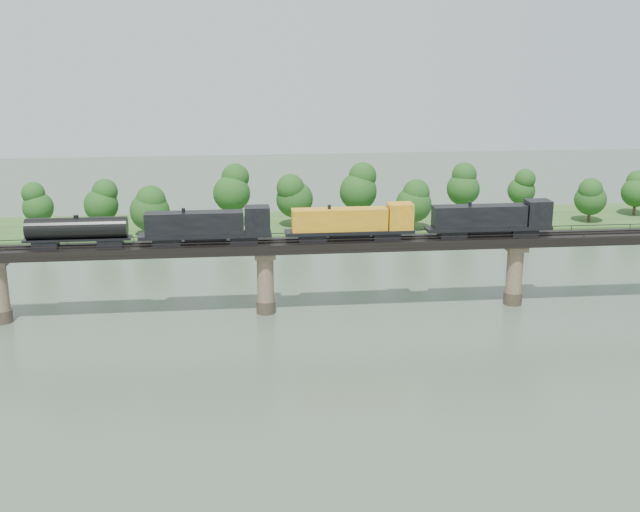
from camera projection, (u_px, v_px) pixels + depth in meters
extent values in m
plane|color=#3A4A3B|center=(277.00, 395.00, 97.27)|extent=(400.00, 400.00, 0.00)
cube|color=#2D5120|center=(255.00, 227.00, 178.45)|extent=(300.00, 24.00, 1.60)
cylinder|color=#473A2D|center=(2.00, 316.00, 121.60)|extent=(3.00, 3.00, 2.00)
cylinder|color=#473A2D|center=(266.00, 307.00, 125.73)|extent=(3.00, 3.00, 2.00)
cylinder|color=#836A55|center=(265.00, 279.00, 124.52)|extent=(2.60, 2.60, 9.00)
cube|color=#836A55|center=(265.00, 254.00, 123.44)|extent=(3.20, 3.20, 1.00)
cylinder|color=#473A2D|center=(513.00, 298.00, 129.86)|extent=(3.00, 3.00, 2.00)
cylinder|color=#836A55|center=(514.00, 271.00, 128.65)|extent=(2.60, 2.60, 9.00)
cube|color=#836A55|center=(516.00, 247.00, 127.57)|extent=(3.20, 3.20, 1.00)
cube|color=black|center=(265.00, 247.00, 123.10)|extent=(220.00, 5.00, 1.50)
cube|color=black|center=(265.00, 243.00, 122.16)|extent=(220.00, 0.12, 0.16)
cube|color=black|center=(264.00, 240.00, 123.60)|extent=(220.00, 0.12, 0.16)
cube|color=black|center=(265.00, 241.00, 120.42)|extent=(220.00, 0.10, 0.10)
cube|color=black|center=(264.00, 234.00, 125.01)|extent=(220.00, 0.10, 0.10)
cube|color=black|center=(265.00, 244.00, 120.51)|extent=(0.08, 0.08, 0.70)
cube|color=black|center=(264.00, 236.00, 125.11)|extent=(0.08, 0.08, 0.70)
cylinder|color=#382619|center=(40.00, 230.00, 164.85)|extent=(0.70, 0.70, 3.51)
sphere|color=#144012|center=(38.00, 207.00, 163.60)|extent=(6.31, 6.31, 6.31)
sphere|color=#144012|center=(37.00, 193.00, 162.81)|extent=(4.73, 4.73, 4.73)
cylinder|color=#382619|center=(103.00, 226.00, 168.55)|extent=(0.70, 0.70, 3.34)
sphere|color=#144012|center=(101.00, 205.00, 167.35)|extent=(7.18, 7.18, 7.18)
sphere|color=#144012|center=(100.00, 192.00, 166.60)|extent=(5.39, 5.39, 5.39)
cylinder|color=#382619|center=(151.00, 229.00, 167.10)|extent=(0.70, 0.70, 2.83)
sphere|color=#144012|center=(150.00, 211.00, 166.09)|extent=(8.26, 8.26, 8.26)
sphere|color=#144012|center=(149.00, 200.00, 165.46)|extent=(6.19, 6.19, 6.19)
cylinder|color=#382619|center=(232.00, 217.00, 174.95)|extent=(0.70, 0.70, 3.96)
sphere|color=#144012|center=(232.00, 193.00, 173.53)|extent=(8.07, 8.07, 8.07)
sphere|color=#144012|center=(231.00, 178.00, 172.64)|extent=(6.05, 6.05, 6.05)
cylinder|color=#382619|center=(295.00, 219.00, 174.98)|extent=(0.70, 0.70, 3.27)
sphere|color=#144012|center=(295.00, 199.00, 173.81)|extent=(8.03, 8.03, 8.03)
sphere|color=#144012|center=(295.00, 187.00, 173.08)|extent=(6.02, 6.02, 6.02)
cylinder|color=#382619|center=(358.00, 215.00, 177.47)|extent=(0.70, 0.70, 3.92)
sphere|color=#144012|center=(358.00, 192.00, 176.06)|extent=(8.29, 8.29, 8.29)
sphere|color=#144012|center=(358.00, 177.00, 175.19)|extent=(6.21, 6.21, 6.21)
cylinder|color=#382619|center=(413.00, 223.00, 172.06)|extent=(0.70, 0.70, 3.02)
sphere|color=#144012|center=(414.00, 204.00, 170.97)|extent=(7.74, 7.74, 7.74)
sphere|color=#144012|center=(414.00, 193.00, 170.29)|extent=(5.80, 5.80, 5.80)
cylinder|color=#382619|center=(462.00, 211.00, 181.62)|extent=(0.70, 0.70, 3.80)
sphere|color=#144012|center=(463.00, 189.00, 180.26)|extent=(7.47, 7.47, 7.47)
sphere|color=#144012|center=(464.00, 175.00, 179.41)|extent=(5.60, 5.60, 5.60)
cylinder|color=#382619|center=(520.00, 210.00, 183.31)|extent=(0.70, 0.70, 3.38)
sphere|color=#144012|center=(521.00, 191.00, 182.10)|extent=(6.23, 6.23, 6.23)
sphere|color=#144012|center=(522.00, 179.00, 181.34)|extent=(4.67, 4.67, 4.67)
cylinder|color=#382619|center=(589.00, 216.00, 179.20)|extent=(0.70, 0.70, 2.77)
sphere|color=#144012|center=(590.00, 199.00, 178.21)|extent=(7.04, 7.04, 7.04)
sphere|color=#144012|center=(591.00, 189.00, 177.59)|extent=(5.28, 5.28, 5.28)
cylinder|color=#382619|center=(634.00, 209.00, 185.51)|extent=(0.70, 0.70, 2.94)
sphere|color=#144012|center=(636.00, 192.00, 184.46)|extent=(6.73, 6.73, 6.73)
sphere|color=#144012|center=(637.00, 182.00, 183.80)|extent=(5.05, 5.05, 5.05)
cube|color=black|center=(523.00, 231.00, 126.98)|extent=(4.21, 2.53, 1.16)
cube|color=black|center=(452.00, 233.00, 125.79)|extent=(4.21, 2.53, 1.16)
cube|color=black|center=(488.00, 228.00, 126.19)|extent=(19.99, 3.16, 0.53)
cube|color=black|center=(479.00, 216.00, 125.50)|extent=(14.73, 2.84, 3.37)
cube|color=black|center=(538.00, 213.00, 126.39)|extent=(3.79, 3.16, 4.00)
cylinder|color=black|center=(488.00, 231.00, 126.34)|extent=(6.31, 1.47, 1.47)
cube|color=black|center=(386.00, 235.00, 124.70)|extent=(4.21, 2.53, 1.16)
cube|color=black|center=(312.00, 237.00, 123.51)|extent=(4.21, 2.53, 1.16)
cube|color=black|center=(349.00, 231.00, 123.91)|extent=(19.99, 3.16, 0.53)
cube|color=gold|center=(339.00, 219.00, 123.22)|extent=(14.73, 2.84, 3.37)
cube|color=gold|center=(400.00, 216.00, 124.11)|extent=(3.79, 3.16, 4.00)
cylinder|color=black|center=(349.00, 235.00, 124.06)|extent=(6.31, 1.47, 1.47)
cube|color=black|center=(244.00, 239.00, 122.42)|extent=(4.21, 2.53, 1.16)
cube|color=black|center=(167.00, 241.00, 121.22)|extent=(4.21, 2.53, 1.16)
cube|color=black|center=(206.00, 235.00, 121.62)|extent=(19.99, 3.16, 0.53)
cube|color=black|center=(194.00, 223.00, 120.94)|extent=(14.73, 2.84, 3.37)
cube|color=black|center=(257.00, 219.00, 121.83)|extent=(3.79, 3.16, 4.00)
cylinder|color=black|center=(206.00, 239.00, 121.78)|extent=(6.31, 1.47, 1.47)
cube|color=black|center=(110.00, 242.00, 120.36)|extent=(3.68, 2.32, 1.16)
cube|color=black|center=(46.00, 244.00, 119.38)|extent=(3.68, 2.32, 1.16)
cube|color=black|center=(78.00, 239.00, 119.68)|extent=(15.78, 2.53, 0.32)
cylinder|color=black|center=(77.00, 228.00, 119.23)|extent=(14.73, 3.16, 3.16)
cylinder|color=black|center=(76.00, 217.00, 118.78)|extent=(0.74, 0.74, 0.53)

